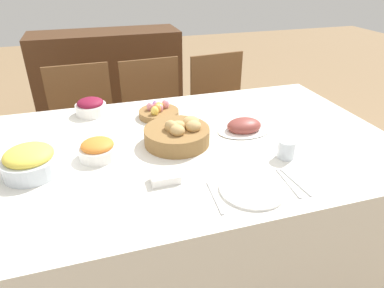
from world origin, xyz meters
name	(u,v)px	position (x,y,z in m)	size (l,w,h in m)	color
ground_plane	(192,259)	(0.00, 0.00, 0.00)	(12.00, 12.00, 0.00)	#937551
dining_table	(192,207)	(0.00, 0.00, 0.37)	(1.83, 1.16, 0.74)	silver
chair_far_right	(223,110)	(0.52, 0.90, 0.47)	(0.46, 0.46, 0.86)	brown
chair_far_left	(85,127)	(-0.48, 0.90, 0.47)	(0.43, 0.43, 0.86)	brown
chair_far_center	(156,118)	(0.01, 0.90, 0.47)	(0.45, 0.45, 0.86)	brown
sideboard	(110,82)	(-0.23, 1.86, 0.46)	(1.29, 0.44, 0.91)	#4C2D19
bread_basket	(178,134)	(-0.06, 0.01, 0.79)	(0.29, 0.29, 0.12)	olive
egg_basket	(159,112)	(-0.08, 0.32, 0.77)	(0.21, 0.21, 0.08)	olive
ham_platter	(244,127)	(0.27, 0.03, 0.76)	(0.26, 0.18, 0.07)	white
carrot_bowl	(98,149)	(-0.41, -0.01, 0.78)	(0.16, 0.16, 0.08)	white
beet_salad_bowl	(91,107)	(-0.42, 0.46, 0.78)	(0.16, 0.16, 0.09)	white
pineapple_bowl	(30,161)	(-0.66, -0.06, 0.79)	(0.22, 0.22, 0.11)	silver
dinner_plate	(253,189)	(0.10, -0.41, 0.74)	(0.24, 0.24, 0.01)	white
fork	(215,197)	(-0.04, -0.41, 0.74)	(0.02, 0.19, 0.00)	silver
knife	(288,183)	(0.24, -0.41, 0.74)	(0.02, 0.19, 0.00)	silver
spoon	(295,182)	(0.27, -0.41, 0.74)	(0.02, 0.19, 0.00)	silver
drinking_cup	(286,149)	(0.33, -0.24, 0.78)	(0.07, 0.07, 0.08)	silver
butter_dish	(165,178)	(-0.19, -0.27, 0.75)	(0.11, 0.07, 0.03)	white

